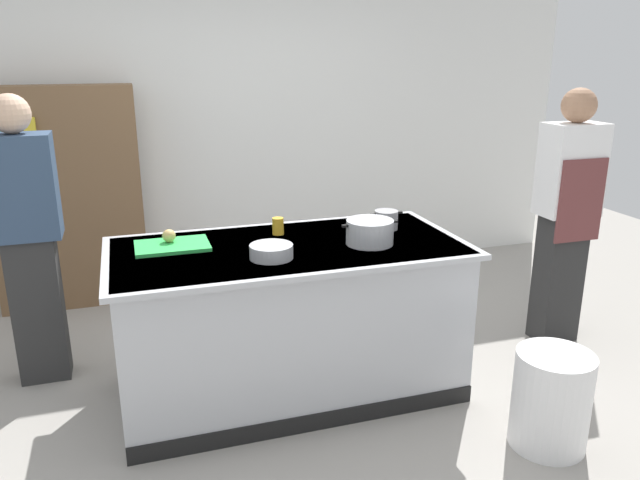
% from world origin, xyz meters
% --- Properties ---
extents(ground_plane, '(10.00, 10.00, 0.00)m').
position_xyz_m(ground_plane, '(0.00, 0.00, 0.00)').
color(ground_plane, '#9E9991').
extents(back_wall, '(6.40, 0.12, 3.00)m').
position_xyz_m(back_wall, '(0.00, 2.10, 1.50)').
color(back_wall, white).
rests_on(back_wall, ground_plane).
extents(counter_island, '(1.98, 0.98, 0.90)m').
position_xyz_m(counter_island, '(0.00, -0.00, 0.47)').
color(counter_island, '#B7BABF').
rests_on(counter_island, ground_plane).
extents(cutting_board, '(0.40, 0.28, 0.02)m').
position_xyz_m(cutting_board, '(-0.62, 0.16, 0.91)').
color(cutting_board, green).
rests_on(cutting_board, counter_island).
extents(onion, '(0.07, 0.07, 0.07)m').
position_xyz_m(onion, '(-0.63, 0.20, 0.96)').
color(onion, tan).
rests_on(onion, cutting_board).
extents(stock_pot, '(0.33, 0.27, 0.14)m').
position_xyz_m(stock_pot, '(0.44, -0.11, 0.97)').
color(stock_pot, '#B7BABF').
rests_on(stock_pot, counter_island).
extents(sauce_pan, '(0.21, 0.14, 0.11)m').
position_xyz_m(sauce_pan, '(0.65, 0.14, 0.96)').
color(sauce_pan, '#99999E').
rests_on(sauce_pan, counter_island).
extents(mixing_bowl, '(0.23, 0.23, 0.07)m').
position_xyz_m(mixing_bowl, '(-0.14, -0.18, 0.94)').
color(mixing_bowl, '#B7BABF').
rests_on(mixing_bowl, counter_island).
extents(juice_cup, '(0.07, 0.07, 0.10)m').
position_xyz_m(juice_cup, '(0.00, 0.23, 0.95)').
color(juice_cup, yellow).
rests_on(juice_cup, counter_island).
extents(trash_bin, '(0.39, 0.39, 0.51)m').
position_xyz_m(trash_bin, '(1.11, -0.93, 0.25)').
color(trash_bin, white).
rests_on(trash_bin, ground_plane).
extents(person_chef, '(0.38, 0.25, 1.72)m').
position_xyz_m(person_chef, '(1.93, 0.09, 0.91)').
color(person_chef, '#2A2A2A').
rests_on(person_chef, ground_plane).
extents(person_guest, '(0.38, 0.24, 1.72)m').
position_xyz_m(person_guest, '(-1.40, 0.61, 0.91)').
color(person_guest, '#2C2C2C').
rests_on(person_guest, ground_plane).
extents(bookshelf, '(1.10, 0.31, 1.70)m').
position_xyz_m(bookshelf, '(-1.27, 1.80, 0.85)').
color(bookshelf, brown).
rests_on(bookshelf, ground_plane).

